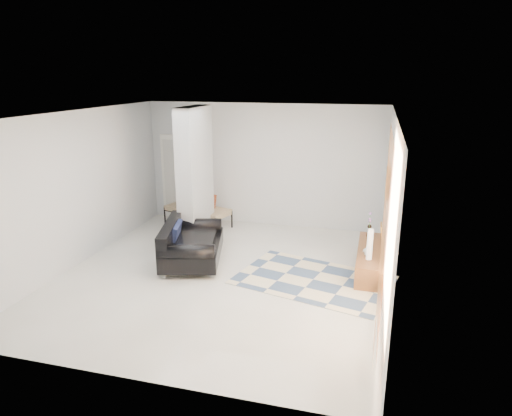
# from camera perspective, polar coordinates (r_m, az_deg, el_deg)

# --- Properties ---
(floor) EXTENTS (6.00, 6.00, 0.00)m
(floor) POSITION_cam_1_polar(r_m,az_deg,el_deg) (8.18, -4.32, -8.31)
(floor) COLOR beige
(floor) RESTS_ON ground
(ceiling) EXTENTS (6.00, 6.00, 0.00)m
(ceiling) POSITION_cam_1_polar(r_m,az_deg,el_deg) (7.46, -4.78, 11.63)
(ceiling) COLOR white
(ceiling) RESTS_ON wall_back
(wall_back) EXTENTS (6.00, 0.00, 6.00)m
(wall_back) POSITION_cam_1_polar(r_m,az_deg,el_deg) (10.50, 0.90, 5.35)
(wall_back) COLOR silver
(wall_back) RESTS_ON ground
(wall_front) EXTENTS (6.00, 0.00, 6.00)m
(wall_front) POSITION_cam_1_polar(r_m,az_deg,el_deg) (5.13, -15.76, -7.36)
(wall_front) COLOR silver
(wall_front) RESTS_ON ground
(wall_left) EXTENTS (0.00, 6.00, 6.00)m
(wall_left) POSITION_cam_1_polar(r_m,az_deg,el_deg) (8.98, -21.35, 2.30)
(wall_left) COLOR silver
(wall_left) RESTS_ON ground
(wall_right) EXTENTS (0.00, 6.00, 6.00)m
(wall_right) POSITION_cam_1_polar(r_m,az_deg,el_deg) (7.29, 16.31, -0.31)
(wall_right) COLOR silver
(wall_right) RESTS_ON ground
(partition_column) EXTENTS (0.35, 1.20, 2.80)m
(partition_column) POSITION_cam_1_polar(r_m,az_deg,el_deg) (9.54, -7.61, 4.07)
(partition_column) COLOR #B3B8BB
(partition_column) RESTS_ON floor
(hallway_door) EXTENTS (0.85, 0.06, 2.04)m
(hallway_door) POSITION_cam_1_polar(r_m,az_deg,el_deg) (11.23, -9.64, 3.86)
(hallway_door) COLOR white
(hallway_door) RESTS_ON floor
(curtain) EXTENTS (0.00, 2.55, 2.55)m
(curtain) POSITION_cam_1_polar(r_m,az_deg,el_deg) (6.18, 15.75, -2.77)
(curtain) COLOR #FF9543
(curtain) RESTS_ON wall_right
(wall_art) EXTENTS (0.04, 0.45, 0.55)m
(wall_art) POSITION_cam_1_polar(r_m,az_deg,el_deg) (8.10, 16.16, 3.17)
(wall_art) COLOR #331E0E
(wall_art) RESTS_ON wall_right
(media_console) EXTENTS (0.45, 1.86, 0.80)m
(media_console) POSITION_cam_1_polar(r_m,az_deg,el_deg) (8.53, 14.05, -6.21)
(media_console) COLOR brown
(media_console) RESTS_ON floor
(loveseat) EXTENTS (1.41, 1.92, 0.76)m
(loveseat) POSITION_cam_1_polar(r_m,az_deg,el_deg) (8.66, -8.36, -4.49)
(loveseat) COLOR silver
(loveseat) RESTS_ON floor
(daybed) EXTENTS (1.66, 1.08, 0.77)m
(daybed) POSITION_cam_1_polar(r_m,az_deg,el_deg) (10.70, -7.33, 0.05)
(daybed) COLOR black
(daybed) RESTS_ON floor
(area_rug) EXTENTS (2.87, 2.26, 0.01)m
(area_rug) POSITION_cam_1_polar(r_m,az_deg,el_deg) (8.02, 7.17, -8.88)
(area_rug) COLOR beige
(area_rug) RESTS_ON floor
(cylinder_lamp) EXTENTS (0.10, 0.10, 0.53)m
(cylinder_lamp) POSITION_cam_1_polar(r_m,az_deg,el_deg) (7.91, 14.04, -4.43)
(cylinder_lamp) COLOR white
(cylinder_lamp) RESTS_ON media_console
(bronze_figurine) EXTENTS (0.13, 0.13, 0.22)m
(bronze_figurine) POSITION_cam_1_polar(r_m,az_deg,el_deg) (9.10, 13.98, -2.70)
(bronze_figurine) COLOR #332116
(bronze_figurine) RESTS_ON media_console
(vase) EXTENTS (0.18, 0.18, 0.17)m
(vase) POSITION_cam_1_polar(r_m,az_deg,el_deg) (8.16, 13.78, -5.13)
(vase) COLOR white
(vase) RESTS_ON media_console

